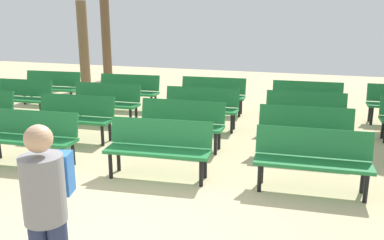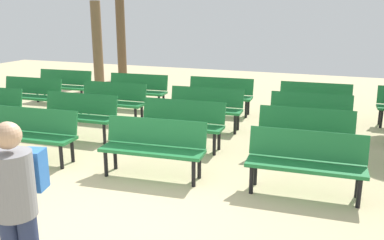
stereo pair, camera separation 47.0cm
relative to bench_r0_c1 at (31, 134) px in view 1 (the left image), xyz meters
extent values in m
plane|color=#CCB789|center=(2.33, -1.45, -0.50)|extent=(26.14, 26.14, 0.00)
cube|color=#1E7238|center=(0.01, -0.08, -0.07)|extent=(1.63, 0.55, 0.05)
cube|color=#1E7238|center=(-0.01, 0.12, 0.17)|extent=(1.60, 0.24, 0.40)
cylinder|color=black|center=(0.72, -0.19, -0.30)|extent=(0.06, 0.06, 0.40)
cylinder|color=black|center=(0.69, 0.13, -0.30)|extent=(0.06, 0.06, 0.40)
cube|color=#1E7238|center=(2.24, 0.02, -0.07)|extent=(1.63, 0.57, 0.05)
cube|color=#1E7238|center=(2.22, 0.22, 0.17)|extent=(1.60, 0.26, 0.40)
cylinder|color=black|center=(1.56, -0.20, -0.30)|extent=(0.06, 0.06, 0.40)
cylinder|color=black|center=(2.95, -0.08, -0.30)|extent=(0.06, 0.06, 0.40)
cylinder|color=black|center=(1.53, 0.12, -0.30)|extent=(0.06, 0.06, 0.40)
cylinder|color=black|center=(2.92, 0.24, -0.30)|extent=(0.06, 0.06, 0.40)
cube|color=#1E7238|center=(4.48, 0.18, -0.07)|extent=(1.62, 0.52, 0.05)
cube|color=#1E7238|center=(4.47, 0.38, 0.17)|extent=(1.60, 0.20, 0.40)
cylinder|color=black|center=(3.78, -0.02, -0.30)|extent=(0.06, 0.06, 0.40)
cylinder|color=black|center=(5.18, 0.05, -0.30)|extent=(0.06, 0.06, 0.40)
cylinder|color=black|center=(3.77, 0.30, -0.30)|extent=(0.06, 0.06, 0.40)
cylinder|color=black|center=(5.17, 0.37, -0.30)|extent=(0.06, 0.06, 0.40)
cylinder|color=black|center=(-1.58, 1.07, -0.30)|extent=(0.06, 0.06, 0.40)
cylinder|color=black|center=(-1.61, 1.39, -0.30)|extent=(0.06, 0.06, 0.40)
cube|color=#1E7238|center=(-0.04, 1.29, -0.07)|extent=(1.62, 0.51, 0.05)
cube|color=#1E7238|center=(-0.05, 1.49, 0.17)|extent=(1.60, 0.19, 0.40)
cylinder|color=black|center=(-0.73, 1.09, -0.30)|extent=(0.06, 0.06, 0.40)
cylinder|color=black|center=(0.67, 1.16, -0.30)|extent=(0.06, 0.06, 0.40)
cylinder|color=black|center=(-0.74, 1.41, -0.30)|extent=(0.06, 0.06, 0.40)
cylinder|color=black|center=(0.66, 1.48, -0.30)|extent=(0.06, 0.06, 0.40)
cube|color=#1E7238|center=(2.12, 1.43, -0.07)|extent=(1.62, 0.50, 0.05)
cube|color=#1E7238|center=(2.11, 1.63, 0.17)|extent=(1.60, 0.18, 0.40)
cylinder|color=black|center=(1.42, 1.25, -0.30)|extent=(0.06, 0.06, 0.40)
cylinder|color=black|center=(2.82, 1.30, -0.30)|extent=(0.06, 0.06, 0.40)
cylinder|color=black|center=(1.41, 1.57, -0.30)|extent=(0.06, 0.06, 0.40)
cylinder|color=black|center=(2.81, 1.62, -0.30)|extent=(0.06, 0.06, 0.40)
cube|color=#1E7238|center=(4.33, 1.57, -0.07)|extent=(1.62, 0.53, 0.05)
cube|color=#1E7238|center=(4.31, 1.77, 0.17)|extent=(1.60, 0.21, 0.40)
cylinder|color=black|center=(3.64, 1.38, -0.30)|extent=(0.06, 0.06, 0.40)
cylinder|color=black|center=(5.03, 1.46, -0.30)|extent=(0.06, 0.06, 0.40)
cylinder|color=black|center=(3.62, 1.69, -0.30)|extent=(0.06, 0.06, 0.40)
cylinder|color=black|center=(5.02, 1.77, -0.30)|extent=(0.06, 0.06, 0.40)
cube|color=#1E7238|center=(-2.34, 2.54, -0.07)|extent=(1.62, 0.54, 0.05)
cube|color=#1E7238|center=(-2.35, 2.74, 0.17)|extent=(1.60, 0.22, 0.40)
cylinder|color=black|center=(-1.63, 2.43, -0.30)|extent=(0.06, 0.06, 0.40)
cylinder|color=black|center=(-1.65, 2.75, -0.30)|extent=(0.06, 0.06, 0.40)
cube|color=#1E7238|center=(-0.10, 2.65, -0.07)|extent=(1.62, 0.50, 0.05)
cube|color=#1E7238|center=(-0.10, 2.85, 0.17)|extent=(1.60, 0.18, 0.40)
cylinder|color=black|center=(-0.79, 2.46, -0.30)|extent=(0.06, 0.06, 0.40)
cylinder|color=black|center=(0.61, 2.51, -0.30)|extent=(0.06, 0.06, 0.40)
cylinder|color=black|center=(-0.80, 2.78, -0.30)|extent=(0.06, 0.06, 0.40)
cylinder|color=black|center=(0.60, 2.83, -0.30)|extent=(0.06, 0.06, 0.40)
cube|color=#1E7238|center=(2.12, 2.79, -0.07)|extent=(1.63, 0.54, 0.05)
cube|color=#1E7238|center=(2.11, 2.99, 0.17)|extent=(1.60, 0.23, 0.40)
cylinder|color=black|center=(1.43, 2.58, -0.30)|extent=(0.06, 0.06, 0.40)
cylinder|color=black|center=(2.83, 2.68, -0.30)|extent=(0.06, 0.06, 0.40)
cylinder|color=black|center=(1.41, 2.90, -0.30)|extent=(0.06, 0.06, 0.40)
cylinder|color=black|center=(2.81, 3.00, -0.30)|extent=(0.06, 0.06, 0.40)
cube|color=#1E7238|center=(4.28, 2.95, -0.07)|extent=(1.62, 0.52, 0.05)
cube|color=#1E7238|center=(4.27, 3.15, 0.17)|extent=(1.60, 0.20, 0.40)
cylinder|color=black|center=(3.58, 2.75, -0.30)|extent=(0.06, 0.06, 0.40)
cylinder|color=black|center=(4.98, 2.82, -0.30)|extent=(0.06, 0.06, 0.40)
cylinder|color=black|center=(3.57, 3.07, -0.30)|extent=(0.06, 0.06, 0.40)
cylinder|color=black|center=(4.97, 3.14, -0.30)|extent=(0.06, 0.06, 0.40)
cylinder|color=black|center=(5.78, 3.21, -0.30)|extent=(0.06, 0.06, 0.40)
cube|color=#1E7238|center=(-2.43, 3.93, -0.07)|extent=(1.63, 0.55, 0.05)
cube|color=#1E7238|center=(-2.44, 4.13, 0.17)|extent=(1.60, 0.23, 0.40)
cylinder|color=black|center=(-3.11, 3.72, -0.30)|extent=(0.06, 0.06, 0.40)
cylinder|color=black|center=(-1.72, 3.82, -0.30)|extent=(0.06, 0.06, 0.40)
cylinder|color=black|center=(-3.14, 4.04, -0.30)|extent=(0.06, 0.06, 0.40)
cylinder|color=black|center=(-1.74, 4.14, -0.30)|extent=(0.06, 0.06, 0.40)
cube|color=#1E7238|center=(-0.17, 4.00, -0.07)|extent=(1.63, 0.55, 0.05)
cube|color=#1E7238|center=(-0.19, 4.20, 0.17)|extent=(1.60, 0.23, 0.40)
cylinder|color=black|center=(-0.86, 3.79, -0.30)|extent=(0.06, 0.06, 0.40)
cylinder|color=black|center=(0.54, 3.89, -0.30)|extent=(0.06, 0.06, 0.40)
cylinder|color=black|center=(-0.88, 4.11, -0.30)|extent=(0.06, 0.06, 0.40)
cylinder|color=black|center=(0.51, 4.21, -0.30)|extent=(0.06, 0.06, 0.40)
cube|color=#1E7238|center=(2.01, 4.19, -0.07)|extent=(1.62, 0.53, 0.05)
cube|color=#1E7238|center=(2.00, 4.39, 0.17)|extent=(1.60, 0.22, 0.40)
cylinder|color=black|center=(1.33, 3.99, -0.30)|extent=(0.06, 0.06, 0.40)
cylinder|color=black|center=(2.72, 4.07, -0.30)|extent=(0.06, 0.06, 0.40)
cylinder|color=black|center=(1.31, 4.31, -0.30)|extent=(0.06, 0.06, 0.40)
cylinder|color=black|center=(2.70, 4.39, -0.30)|extent=(0.06, 0.06, 0.40)
cube|color=#1E7238|center=(4.26, 4.26, -0.07)|extent=(1.62, 0.52, 0.05)
cube|color=#1E7238|center=(4.25, 4.46, 0.17)|extent=(1.60, 0.20, 0.40)
cylinder|color=black|center=(3.57, 4.06, -0.30)|extent=(0.06, 0.06, 0.40)
cylinder|color=black|center=(4.97, 4.13, -0.30)|extent=(0.06, 0.06, 0.40)
cylinder|color=black|center=(3.55, 4.38, -0.30)|extent=(0.06, 0.06, 0.40)
cylinder|color=black|center=(4.95, 4.45, -0.30)|extent=(0.06, 0.06, 0.40)
cylinder|color=black|center=(5.67, 4.23, -0.30)|extent=(0.06, 0.06, 0.40)
cylinder|color=black|center=(5.66, 4.55, -0.30)|extent=(0.06, 0.06, 0.40)
cylinder|color=brown|center=(-2.65, 6.11, 0.88)|extent=(0.32, 0.32, 2.77)
cylinder|color=brown|center=(-2.86, 7.97, 1.29)|extent=(0.32, 0.32, 3.58)
cylinder|color=gray|center=(2.46, -2.92, 0.62)|extent=(0.41, 0.41, 0.55)
sphere|color=tan|center=(2.46, -2.92, 1.04)|extent=(0.22, 0.22, 0.22)
cube|color=blue|center=(2.39, -2.67, 0.65)|extent=(0.32, 0.24, 0.36)
camera|label=1|loc=(4.46, -5.45, 1.99)|focal=38.70mm
camera|label=2|loc=(4.90, -5.30, 1.99)|focal=38.70mm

